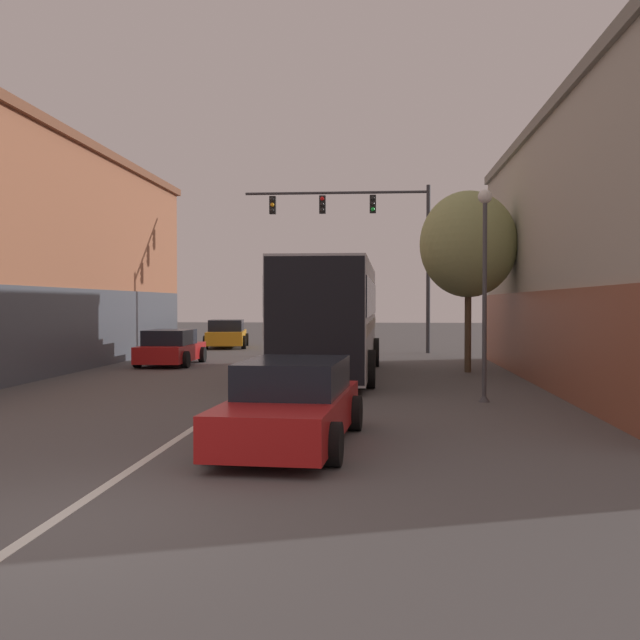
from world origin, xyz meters
The scene contains 9 objects.
ground_plane centered at (0.00, 0.00, 0.00)m, with size 160.00×160.00×0.00m, color #565454.
lane_center_line centered at (0.00, 15.19, 0.00)m, with size 0.14×42.38×0.01m.
bus centered at (1.79, 15.56, 1.89)m, with size 2.86×10.75×3.36m.
hatchback_foreground centered at (1.90, 4.44, 0.62)m, with size 2.14×4.75×1.30m.
parked_car_left_near centered at (-4.22, 19.09, 0.60)m, with size 1.92×4.07×1.26m.
parked_car_left_mid centered at (-4.44, 29.86, 0.66)m, with size 2.49×4.71×1.39m.
traffic_signal_gantry centered at (2.77, 26.36, 5.52)m, with size 8.28×0.36×7.45m.
street_lamp centered at (5.57, 9.76, 2.74)m, with size 0.32×0.32×4.72m.
street_tree_near centered at (6.05, 17.05, 4.08)m, with size 3.08×2.77×5.78m.
Camera 1 is at (3.28, -7.10, 2.19)m, focal length 42.00 mm.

